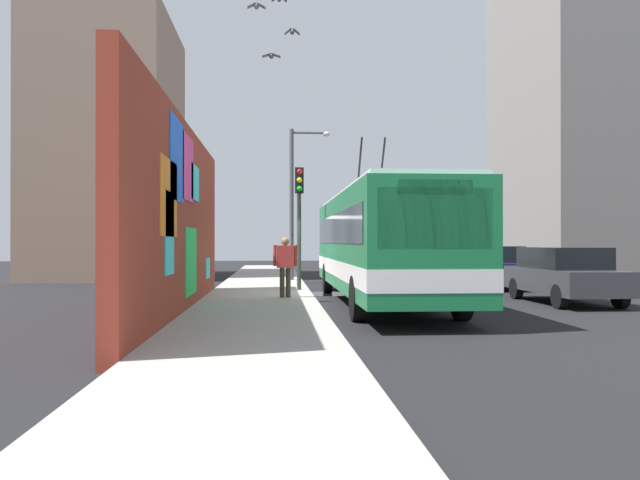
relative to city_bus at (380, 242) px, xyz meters
The scene contains 14 objects.
ground_plane 3.17m from the city_bus, 42.78° to the left, with size 80.00×80.00×0.00m, color black.
sidewalk_slab 4.25m from the city_bus, 60.22° to the left, with size 48.00×3.20×0.15m, color #9E9B93.
graffiti_wall 5.73m from the city_bus, 115.55° to the left, with size 13.21×0.32×4.52m.
building_far_left 18.34m from the city_bus, 38.23° to the left, with size 8.52×6.06×12.57m.
building_far_right 24.63m from the city_bus, 41.75° to the right, with size 10.78×9.05×21.96m.
city_bus is the anchor object (origin of this frame).
parked_car_dark_gray 5.28m from the city_bus, 92.89° to the right, with size 4.44×1.85×1.58m.
parked_car_navy 7.70m from the city_bus, 42.84° to the right, with size 4.30×1.84×1.58m.
parked_car_silver 12.21m from the city_bus, 25.27° to the right, with size 4.40×1.93×1.58m.
pedestrian_at_curb 2.76m from the city_bus, 79.72° to the left, with size 0.23×0.68×1.71m.
traffic_light 4.02m from the city_bus, 33.89° to the left, with size 0.49×0.28×4.05m.
street_lamp 9.38m from the city_bus, 12.99° to the left, with size 0.44×1.71×6.34m.
flying_pigeons 7.88m from the city_bus, 50.89° to the left, with size 3.08×1.63×2.73m.
curbside_puddle 4.06m from the city_bus, 19.11° to the left, with size 1.89×1.89×0.00m, color black.
Camera 1 is at (-19.43, 1.15, 1.72)m, focal length 35.32 mm.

